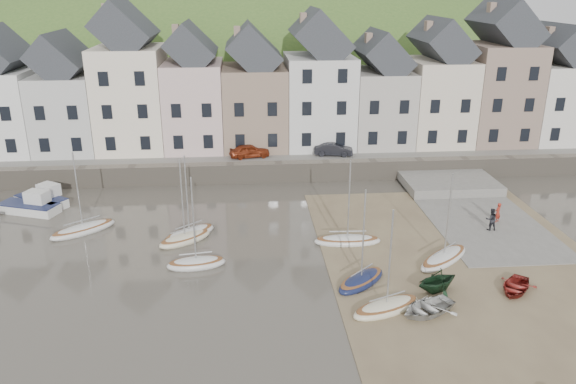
{
  "coord_description": "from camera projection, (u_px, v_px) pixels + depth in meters",
  "views": [
    {
      "loc": [
        -3.03,
        -31.78,
        17.09
      ],
      "look_at": [
        0.0,
        6.0,
        3.0
      ],
      "focal_mm": 34.98,
      "sensor_mm": 36.0,
      "label": 1
    }
  ],
  "objects": [
    {
      "name": "sailboat_3",
      "position": [
        196.0,
        263.0,
        36.01
      ],
      "size": [
        3.94,
        2.02,
        6.32
      ],
      "color": "silver",
      "rests_on": "ground"
    },
    {
      "name": "seawall",
      "position": [
        278.0,
        172.0,
        51.44
      ],
      "size": [
        70.0,
        1.2,
        1.8
      ],
      "primitive_type": "cube",
      "color": "slate",
      "rests_on": "ground"
    },
    {
      "name": "rowboat_green",
      "position": [
        437.0,
        280.0,
        32.87
      ],
      "size": [
        3.46,
        3.26,
        1.45
      ],
      "primitive_type": "imported",
      "rotation": [
        0.0,
        0.0,
        -1.17
      ],
      "color": "black",
      "rests_on": "beach"
    },
    {
      "name": "beach",
      "position": [
        463.0,
        262.0,
        36.69
      ],
      "size": [
        18.0,
        26.0,
        0.06
      ],
      "primitive_type": "cube",
      "color": "brown",
      "rests_on": "ground"
    },
    {
      "name": "person_red",
      "position": [
        498.0,
        212.0,
        42.37
      ],
      "size": [
        0.66,
        0.62,
        1.52
      ],
      "primitive_type": "imported",
      "rotation": [
        0.0,
        0.0,
        3.77
      ],
      "color": "maroon",
      "rests_on": "slipway"
    },
    {
      "name": "car_right",
      "position": [
        334.0,
        149.0,
        53.74
      ],
      "size": [
        3.85,
        1.92,
        1.21
      ],
      "primitive_type": "imported",
      "rotation": [
        0.0,
        0.0,
        1.39
      ],
      "color": "black",
      "rests_on": "quay_street"
    },
    {
      "name": "sailboat_6",
      "position": [
        444.0,
        258.0,
        36.69
      ],
      "size": [
        4.78,
        4.36,
        6.32
      ],
      "color": "silver",
      "rests_on": "ground"
    },
    {
      "name": "motorboat_0",
      "position": [
        31.0,
        205.0,
        44.52
      ],
      "size": [
        5.14,
        3.27,
        1.7
      ],
      "color": "silver",
      "rests_on": "ground"
    },
    {
      "name": "person_dark",
      "position": [
        491.0,
        219.0,
        40.93
      ],
      "size": [
        0.82,
        0.65,
        1.68
      ],
      "primitive_type": "imported",
      "rotation": [
        0.0,
        0.0,
        3.15
      ],
      "color": "black",
      "rests_on": "slipway"
    },
    {
      "name": "slipway",
      "position": [
        474.0,
        213.0,
        44.45
      ],
      "size": [
        8.0,
        18.0,
        0.12
      ],
      "primitive_type": "cube",
      "color": "slate",
      "rests_on": "ground"
    },
    {
      "name": "sailboat_2",
      "position": [
        185.0,
        238.0,
        39.49
      ],
      "size": [
        4.14,
        3.57,
        6.32
      ],
      "color": "beige",
      "rests_on": "ground"
    },
    {
      "name": "townhouse_terrace",
      "position": [
        291.0,
        88.0,
        55.88
      ],
      "size": [
        61.05,
        8.0,
        13.93
      ],
      "color": "silver",
      "rests_on": "quay_land"
    },
    {
      "name": "motorboat_2",
      "position": [
        43.0,
        198.0,
        45.98
      ],
      "size": [
        4.78,
        3.97,
        1.7
      ],
      "color": "silver",
      "rests_on": "ground"
    },
    {
      "name": "quay_street",
      "position": [
        276.0,
        154.0,
        54.49
      ],
      "size": [
        70.0,
        7.0,
        0.1
      ],
      "primitive_type": "cube",
      "color": "slate",
      "rests_on": "quay_land"
    },
    {
      "name": "car_left",
      "position": [
        250.0,
        151.0,
        53.12
      ],
      "size": [
        4.0,
        2.2,
        1.29
      ],
      "primitive_type": "imported",
      "rotation": [
        0.0,
        0.0,
        1.76
      ],
      "color": "maroon",
      "rests_on": "quay_street"
    },
    {
      "name": "rowboat_red",
      "position": [
        515.0,
        287.0,
        32.99
      ],
      "size": [
        3.5,
        3.62,
        0.61
      ],
      "primitive_type": "imported",
      "rotation": [
        0.0,
        0.0,
        -0.68
      ],
      "color": "maroon",
      "rests_on": "beach"
    },
    {
      "name": "hillside",
      "position": [
        235.0,
        198.0,
        97.83
      ],
      "size": [
        134.4,
        84.0,
        84.0
      ],
      "color": "#3E5F26",
      "rests_on": "ground"
    },
    {
      "name": "sailboat_5",
      "position": [
        361.0,
        280.0,
        33.91
      ],
      "size": [
        3.99,
        3.85,
        6.32
      ],
      "color": "#151D42",
      "rests_on": "ground"
    },
    {
      "name": "sailboat_4",
      "position": [
        347.0,
        240.0,
        39.2
      ],
      "size": [
        4.75,
        1.67,
        6.32
      ],
      "color": "silver",
      "rests_on": "ground"
    },
    {
      "name": "rowboat_white",
      "position": [
        427.0,
        308.0,
        30.77
      ],
      "size": [
        4.09,
        3.65,
        0.7
      ],
      "primitive_type": "imported",
      "rotation": [
        0.0,
        0.0,
        -1.11
      ],
      "color": "silver",
      "rests_on": "beach"
    },
    {
      "name": "ground",
      "position": [
        295.0,
        268.0,
        35.87
      ],
      "size": [
        160.0,
        160.0,
        0.0
      ],
      "primitive_type": "plane",
      "color": "#474137",
      "rests_on": "ground"
    },
    {
      "name": "sailboat_7",
      "position": [
        387.0,
        307.0,
        31.09
      ],
      "size": [
        4.6,
        3.09,
        6.32
      ],
      "color": "beige",
      "rests_on": "ground"
    },
    {
      "name": "sailboat_0",
      "position": [
        83.0,
        229.0,
        40.98
      ],
      "size": [
        4.81,
        4.2,
        6.32
      ],
      "color": "silver",
      "rests_on": "ground"
    },
    {
      "name": "quay_land",
      "position": [
        270.0,
        133.0,
        65.51
      ],
      "size": [
        90.0,
        30.0,
        1.5
      ],
      "primitive_type": "cube",
      "color": "#3E5F26",
      "rests_on": "ground"
    },
    {
      "name": "sailboat_1",
      "position": [
        189.0,
        233.0,
        40.26
      ],
      "size": [
        4.2,
        3.84,
        6.32
      ],
      "color": "silver",
      "rests_on": "ground"
    }
  ]
}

